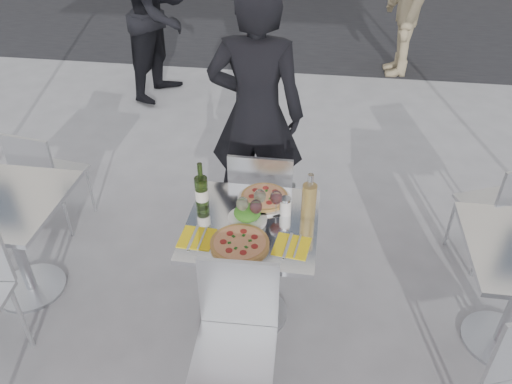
# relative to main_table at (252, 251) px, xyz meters

# --- Properties ---
(ground) EXTENTS (80.00, 80.00, 0.00)m
(ground) POSITION_rel_main_table_xyz_m (0.00, 0.00, -0.54)
(ground) COLOR slate
(street_asphalt) EXTENTS (24.00, 5.00, 0.00)m
(street_asphalt) POSITION_rel_main_table_xyz_m (0.00, 6.50, -0.54)
(street_asphalt) COLOR black
(street_asphalt) RESTS_ON ground
(main_table) EXTENTS (0.72, 0.72, 0.75)m
(main_table) POSITION_rel_main_table_xyz_m (0.00, 0.00, 0.00)
(main_table) COLOR #B7BABF
(main_table) RESTS_ON ground
(side_table_left) EXTENTS (0.72, 0.72, 0.75)m
(side_table_left) POSITION_rel_main_table_xyz_m (-1.50, 0.00, 0.00)
(side_table_left) COLOR #B7BABF
(side_table_left) RESTS_ON ground
(chair_far) EXTENTS (0.41, 0.42, 0.90)m
(chair_far) POSITION_rel_main_table_xyz_m (-0.02, 0.55, -0.01)
(chair_far) COLOR silver
(chair_far) RESTS_ON ground
(chair_near) EXTENTS (0.41, 0.42, 0.87)m
(chair_near) POSITION_rel_main_table_xyz_m (0.00, -0.55, -0.02)
(chair_near) COLOR silver
(chair_near) RESTS_ON ground
(side_chair_lfar) EXTENTS (0.44, 0.45, 0.84)m
(side_chair_lfar) POSITION_rel_main_table_xyz_m (-1.63, 0.66, -0.04)
(side_chair_lfar) COLOR silver
(side_chair_lfar) RESTS_ON ground
(side_chair_rfar) EXTENTS (0.52, 0.53, 0.87)m
(side_chair_rfar) POSITION_rel_main_table_xyz_m (1.58, 0.69, -0.02)
(side_chair_rfar) COLOR silver
(side_chair_rfar) RESTS_ON ground
(woman_diner) EXTENTS (0.67, 0.45, 1.84)m
(woman_diner) POSITION_rel_main_table_xyz_m (-0.12, 0.95, 0.38)
(woman_diner) COLOR black
(woman_diner) RESTS_ON ground
(pedestrian_a) EXTENTS (0.91, 1.05, 1.85)m
(pedestrian_a) POSITION_rel_main_table_xyz_m (-1.50, 3.19, 0.38)
(pedestrian_a) COLOR black
(pedestrian_a) RESTS_ON ground
(pizza_near) EXTENTS (0.31, 0.31, 0.02)m
(pizza_near) POSITION_rel_main_table_xyz_m (-0.04, -0.19, 0.22)
(pizza_near) COLOR tan
(pizza_near) RESTS_ON main_table
(pizza_far) EXTENTS (0.31, 0.31, 0.03)m
(pizza_far) POSITION_rel_main_table_xyz_m (0.04, 0.21, 0.23)
(pizza_far) COLOR white
(pizza_far) RESTS_ON main_table
(salad_plate) EXTENTS (0.22, 0.22, 0.09)m
(salad_plate) POSITION_rel_main_table_xyz_m (-0.03, 0.03, 0.25)
(salad_plate) COLOR white
(salad_plate) RESTS_ON main_table
(wine_bottle) EXTENTS (0.07, 0.08, 0.29)m
(wine_bottle) POSITION_rel_main_table_xyz_m (-0.30, 0.10, 0.32)
(wine_bottle) COLOR #3A5720
(wine_bottle) RESTS_ON main_table
(carafe) EXTENTS (0.08, 0.08, 0.29)m
(carafe) POSITION_rel_main_table_xyz_m (0.30, 0.08, 0.33)
(carafe) COLOR tan
(carafe) RESTS_ON main_table
(sugar_shaker) EXTENTS (0.06, 0.06, 0.11)m
(sugar_shaker) POSITION_rel_main_table_xyz_m (0.17, 0.11, 0.26)
(sugar_shaker) COLOR white
(sugar_shaker) RESTS_ON main_table
(wineglass_white_a) EXTENTS (0.07, 0.07, 0.16)m
(wineglass_white_a) POSITION_rel_main_table_xyz_m (-0.05, 0.01, 0.32)
(wineglass_white_a) COLOR white
(wineglass_white_a) RESTS_ON main_table
(wineglass_white_b) EXTENTS (0.07, 0.07, 0.16)m
(wineglass_white_b) POSITION_rel_main_table_xyz_m (0.03, 0.09, 0.32)
(wineglass_white_b) COLOR white
(wineglass_white_b) RESTS_ON main_table
(wineglass_red_a) EXTENTS (0.07, 0.07, 0.16)m
(wineglass_red_a) POSITION_rel_main_table_xyz_m (0.02, -0.01, 0.32)
(wineglass_red_a) COLOR white
(wineglass_red_a) RESTS_ON main_table
(wineglass_red_b) EXTENTS (0.07, 0.07, 0.16)m
(wineglass_red_b) POSITION_rel_main_table_xyz_m (0.12, 0.09, 0.32)
(wineglass_red_b) COLOR white
(wineglass_red_b) RESTS_ON main_table
(napkin_left) EXTENTS (0.19, 0.20, 0.01)m
(napkin_left) POSITION_rel_main_table_xyz_m (-0.27, -0.17, 0.21)
(napkin_left) COLOR yellow
(napkin_left) RESTS_ON main_table
(napkin_right) EXTENTS (0.20, 0.20, 0.01)m
(napkin_right) POSITION_rel_main_table_xyz_m (0.23, -0.17, 0.21)
(napkin_right) COLOR yellow
(napkin_right) RESTS_ON main_table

